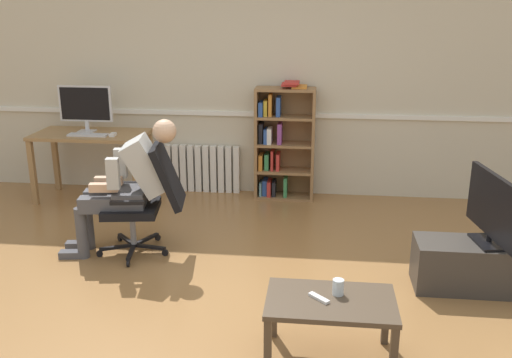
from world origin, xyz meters
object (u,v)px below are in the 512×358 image
object	(u,v)px
computer_mouse	(113,135)
office_chair	(148,196)
drinking_glass	(338,287)
tv_screen	(493,209)
keyboard	(88,135)
person_seated	(128,183)
tv_stand	(485,266)
computer_desk	(91,143)
bookshelf	(281,143)
coffee_table	(331,308)
spare_remote	(319,298)
radiator	(202,169)
imac_monitor	(85,105)

from	to	relation	value
computer_mouse	office_chair	xyz separation A→B (m)	(0.74, -1.21, -0.25)
drinking_glass	tv_screen	bearing A→B (deg)	40.39
keyboard	person_seated	size ratio (longest dim) A/B	0.36
keyboard	tv_screen	bearing A→B (deg)	-22.58
keyboard	tv_stand	world-z (taller)	keyboard
computer_desk	tv_screen	distance (m)	4.16
bookshelf	coffee_table	bearing A→B (deg)	-80.23
keyboard	computer_mouse	xyz separation A→B (m)	(0.27, 0.02, 0.01)
tv_stand	tv_screen	world-z (taller)	tv_screen
computer_desk	tv_stand	bearing A→B (deg)	-24.23
computer_mouse	spare_remote	world-z (taller)	computer_mouse
computer_mouse	coffee_table	xyz separation A→B (m)	(2.30, -2.64, -0.42)
radiator	office_chair	distance (m)	1.75
computer_mouse	office_chair	bearing A→B (deg)	-58.67
person_seated	computer_mouse	bearing A→B (deg)	-163.48
computer_desk	office_chair	xyz separation A→B (m)	(1.04, -1.33, -0.12)
bookshelf	drinking_glass	size ratio (longest dim) A/B	13.15
office_chair	computer_desk	bearing A→B (deg)	-150.63
imac_monitor	keyboard	bearing A→B (deg)	-67.07
spare_remote	computer_desk	bearing A→B (deg)	86.22
computer_mouse	radiator	distance (m)	1.11
person_seated	tv_stand	distance (m)	2.97
coffee_table	spare_remote	xyz separation A→B (m)	(-0.07, -0.01, 0.07)
computer_mouse	person_seated	world-z (taller)	person_seated
computer_mouse	tv_stand	xyz separation A→B (m)	(3.49, -1.59, -0.58)
computer_mouse	coffee_table	world-z (taller)	computer_mouse
drinking_glass	computer_mouse	bearing A→B (deg)	132.33
computer_mouse	bookshelf	xyz separation A→B (m)	(1.77, 0.41, -0.14)
coffee_table	drinking_glass	world-z (taller)	drinking_glass
bookshelf	tv_stand	world-z (taller)	bookshelf
coffee_table	spare_remote	world-z (taller)	spare_remote
computer_desk	spare_remote	distance (m)	3.75
tv_stand	tv_screen	bearing A→B (deg)	8.84
keyboard	tv_screen	size ratio (longest dim) A/B	0.53
keyboard	coffee_table	size ratio (longest dim) A/B	0.54
tv_screen	bookshelf	bearing A→B (deg)	31.95
tv_stand	imac_monitor	bearing A→B (deg)	155.18
office_chair	tv_stand	distance (m)	2.80
tv_stand	tv_screen	size ratio (longest dim) A/B	1.33
keyboard	tv_screen	xyz separation A→B (m)	(3.77, -1.57, -0.11)
computer_desk	tv_stand	world-z (taller)	computer_desk
bookshelf	spare_remote	xyz separation A→B (m)	(0.45, -3.05, -0.21)
computer_mouse	person_seated	xyz separation A→B (m)	(0.58, -1.24, -0.13)
computer_desk	tv_screen	world-z (taller)	tv_screen
tv_stand	spare_remote	bearing A→B (deg)	-140.24
tv_screen	tv_stand	bearing A→B (deg)	90.00
office_chair	spare_remote	distance (m)	2.06
computer_desk	bookshelf	world-z (taller)	bookshelf
imac_monitor	computer_mouse	world-z (taller)	imac_monitor
coffee_table	computer_desk	bearing A→B (deg)	133.28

